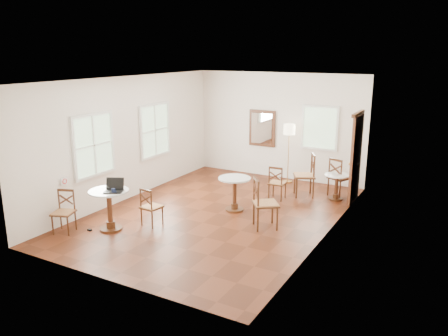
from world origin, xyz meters
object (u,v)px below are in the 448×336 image
navy_mug (114,191)px  power_adapter (90,230)px  chair_mid_b (264,203)px  laptop (114,188)px  chair_near_a (151,207)px  cafe_table_mid (235,190)px  cafe_table_near (110,205)px  chair_back_a (339,177)px  chair_back_b (305,175)px  mouse (109,190)px  water_glass (107,189)px  floor_lamp (289,133)px  chair_near_b (64,212)px  chair_mid_a (277,183)px  cafe_table_back (336,184)px

navy_mug → power_adapter: 1.06m
chair_mid_b → laptop: laptop is taller
chair_near_a → power_adapter: chair_near_a is taller
cafe_table_mid → cafe_table_near: bearing=-126.6°
cafe_table_mid → chair_back_a: chair_back_a is taller
chair_back_b → mouse: size_ratio=11.54×
chair_near_a → mouse: 0.95m
cafe_table_mid → mouse: size_ratio=8.29×
chair_back_a → water_glass: chair_back_a is taller
chair_mid_b → floor_lamp: 3.59m
chair_back_b → chair_back_a: bearing=90.6°
chair_back_a → laptop: (-3.34, -4.46, 0.42)m
laptop → floor_lamp: bearing=44.8°
chair_near_b → mouse: 1.02m
chair_back_a → water_glass: (-3.47, -4.52, 0.40)m
chair_mid_a → floor_lamp: (-0.32, 1.56, 0.96)m
cafe_table_mid → cafe_table_back: (1.83, 1.92, -0.09)m
chair_mid_a → chair_mid_b: chair_mid_b is taller
chair_near_a → chair_near_b: bearing=47.5°
chair_back_a → cafe_table_back: bearing=118.8°
cafe_table_mid → water_glass: 2.88m
cafe_table_near → navy_mug: navy_mug is taller
chair_mid_a → power_adapter: bearing=52.5°
navy_mug → chair_back_b: bearing=58.7°
floor_lamp → laptop: 5.34m
cafe_table_mid → mouse: mouse is taller
floor_lamp → laptop: bearing=-109.4°
floor_lamp → mouse: floor_lamp is taller
chair_back_b → water_glass: 4.96m
cafe_table_near → floor_lamp: bearing=69.2°
chair_near_a → laptop: size_ratio=1.83×
chair_mid_a → chair_near_a: bearing=57.2°
floor_lamp → navy_mug: size_ratio=14.09×
chair_near_a → floor_lamp: size_ratio=0.50×
chair_near_b → floor_lamp: floor_lamp is taller
mouse → chair_back_b: bearing=67.1°
cafe_table_near → mouse: bearing=-40.5°
chair_near_b → cafe_table_back: bearing=27.8°
chair_back_b → navy_mug: chair_back_b is taller
chair_mid_a → power_adapter: 4.56m
cafe_table_back → chair_near_b: 6.35m
cafe_table_mid → chair_mid_b: (1.02, -0.62, 0.05)m
cafe_table_back → chair_back_b: (-0.77, -0.11, 0.15)m
chair_near_b → laptop: 1.14m
mouse → cafe_table_back: bearing=61.0°
chair_near_a → cafe_table_back: bearing=-122.6°
chair_near_b → floor_lamp: 6.24m
chair_near_b → chair_mid_a: (2.96, 4.02, -0.01)m
cafe_table_mid → chair_near_b: size_ratio=0.91×
navy_mug → chair_near_a: bearing=61.8°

